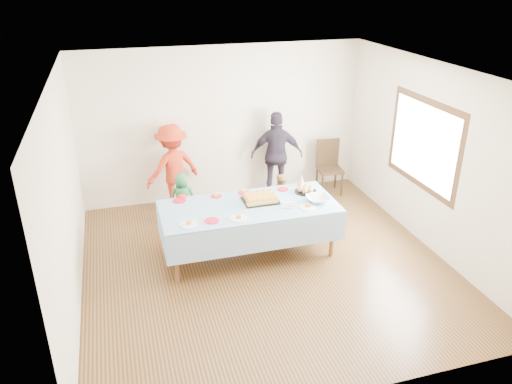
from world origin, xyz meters
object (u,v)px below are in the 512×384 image
adult_left (173,167)px  dining_chair (329,163)px  birthday_cake (260,198)px  party_table (249,209)px

adult_left → dining_chair: bearing=156.8°
birthday_cake → dining_chair: 2.47m
birthday_cake → adult_left: (-1.03, 1.75, -0.07)m
dining_chair → adult_left: size_ratio=0.66×
birthday_cake → dining_chair: bearing=42.3°
dining_chair → adult_left: (-2.85, 0.09, 0.20)m
adult_left → birthday_cake: bearing=99.2°
party_table → birthday_cake: (0.20, 0.10, 0.10)m
dining_chair → party_table: bearing=-133.0°
party_table → adult_left: bearing=114.3°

